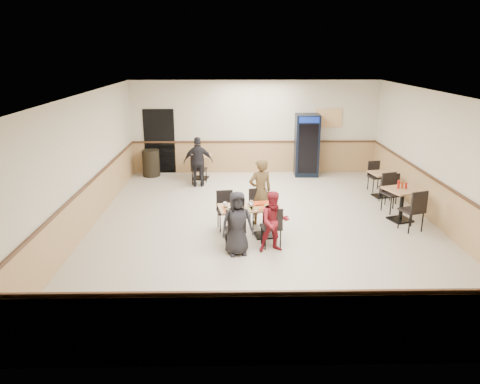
{
  "coord_description": "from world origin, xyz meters",
  "views": [
    {
      "loc": [
        -0.75,
        -10.11,
        3.9
      ],
      "look_at": [
        -0.57,
        -0.5,
        0.98
      ],
      "focal_mm": 35.0,
      "sensor_mm": 36.0,
      "label": 1
    }
  ],
  "objects_px": {
    "main_table": "(250,217)",
    "back_table": "(200,163)",
    "diner_man_opposite": "(260,191)",
    "diner_woman_left": "(237,223)",
    "side_table_far": "(382,181)",
    "lone_diner": "(198,162)",
    "trash_bin": "(151,163)",
    "pepsi_cooler": "(307,145)",
    "diner_woman_right": "(274,222)",
    "side_table_near": "(402,200)"
  },
  "relations": [
    {
      "from": "diner_man_opposite",
      "to": "side_table_far",
      "type": "xyz_separation_m",
      "value": [
        3.49,
        2.01,
        -0.32
      ]
    },
    {
      "from": "back_table",
      "to": "diner_man_opposite",
      "type": "bearing_deg",
      "value": -67.72
    },
    {
      "from": "main_table",
      "to": "back_table",
      "type": "distance_m",
      "value": 5.05
    },
    {
      "from": "side_table_far",
      "to": "side_table_near",
      "type": "bearing_deg",
      "value": -93.82
    },
    {
      "from": "pepsi_cooler",
      "to": "side_table_far",
      "type": "bearing_deg",
      "value": -51.72
    },
    {
      "from": "pepsi_cooler",
      "to": "trash_bin",
      "type": "xyz_separation_m",
      "value": [
        -5.0,
        -0.04,
        -0.56
      ]
    },
    {
      "from": "main_table",
      "to": "pepsi_cooler",
      "type": "height_order",
      "value": "pepsi_cooler"
    },
    {
      "from": "trash_bin",
      "to": "side_table_near",
      "type": "bearing_deg",
      "value": -32.69
    },
    {
      "from": "side_table_near",
      "to": "trash_bin",
      "type": "distance_m",
      "value": 7.85
    },
    {
      "from": "lone_diner",
      "to": "pepsi_cooler",
      "type": "distance_m",
      "value": 3.62
    },
    {
      "from": "side_table_near",
      "to": "back_table",
      "type": "distance_m",
      "value": 6.34
    },
    {
      "from": "main_table",
      "to": "diner_woman_left",
      "type": "relative_size",
      "value": 1.09
    },
    {
      "from": "main_table",
      "to": "back_table",
      "type": "relative_size",
      "value": 1.7
    },
    {
      "from": "main_table",
      "to": "pepsi_cooler",
      "type": "distance_m",
      "value": 5.66
    },
    {
      "from": "diner_woman_right",
      "to": "lone_diner",
      "type": "distance_m",
      "value": 5.08
    },
    {
      "from": "lone_diner",
      "to": "diner_man_opposite",
      "type": "bearing_deg",
      "value": 116.17
    },
    {
      "from": "side_table_near",
      "to": "pepsi_cooler",
      "type": "bearing_deg",
      "value": 110.61
    },
    {
      "from": "back_table",
      "to": "diner_woman_left",
      "type": "bearing_deg",
      "value": -79.28
    },
    {
      "from": "diner_man_opposite",
      "to": "side_table_near",
      "type": "bearing_deg",
      "value": 162.37
    },
    {
      "from": "side_table_far",
      "to": "diner_woman_right",
      "type": "bearing_deg",
      "value": -132.52
    },
    {
      "from": "diner_man_opposite",
      "to": "main_table",
      "type": "bearing_deg",
      "value": 52.49
    },
    {
      "from": "main_table",
      "to": "diner_man_opposite",
      "type": "xyz_separation_m",
      "value": [
        0.28,
        0.86,
        0.31
      ]
    },
    {
      "from": "lone_diner",
      "to": "back_table",
      "type": "relative_size",
      "value": 1.79
    },
    {
      "from": "side_table_far",
      "to": "lone_diner",
      "type": "bearing_deg",
      "value": 167.54
    },
    {
      "from": "diner_woman_left",
      "to": "side_table_near",
      "type": "bearing_deg",
      "value": 12.74
    },
    {
      "from": "side_table_near",
      "to": "diner_woman_right",
      "type": "bearing_deg",
      "value": -151.77
    },
    {
      "from": "diner_woman_right",
      "to": "trash_bin",
      "type": "bearing_deg",
      "value": 110.43
    },
    {
      "from": "diner_man_opposite",
      "to": "side_table_far",
      "type": "height_order",
      "value": "diner_man_opposite"
    },
    {
      "from": "diner_woman_right",
      "to": "back_table",
      "type": "relative_size",
      "value": 1.51
    },
    {
      "from": "lone_diner",
      "to": "trash_bin",
      "type": "bearing_deg",
      "value": -38.36
    },
    {
      "from": "main_table",
      "to": "diner_man_opposite",
      "type": "relative_size",
      "value": 0.9
    },
    {
      "from": "side_table_far",
      "to": "back_table",
      "type": "distance_m",
      "value": 5.5
    },
    {
      "from": "diner_woman_left",
      "to": "back_table",
      "type": "xyz_separation_m",
      "value": [
        -1.08,
        5.73,
        -0.14
      ]
    },
    {
      "from": "side_table_far",
      "to": "back_table",
      "type": "bearing_deg",
      "value": 158.76
    },
    {
      "from": "main_table",
      "to": "diner_woman_left",
      "type": "distance_m",
      "value": 0.92
    },
    {
      "from": "diner_man_opposite",
      "to": "side_table_near",
      "type": "xyz_separation_m",
      "value": [
        3.36,
        0.11,
        -0.26
      ]
    },
    {
      "from": "trash_bin",
      "to": "diner_woman_left",
      "type": "bearing_deg",
      "value": -66.12
    },
    {
      "from": "diner_woman_right",
      "to": "pepsi_cooler",
      "type": "height_order",
      "value": "pepsi_cooler"
    },
    {
      "from": "diner_woman_left",
      "to": "diner_woman_right",
      "type": "xyz_separation_m",
      "value": [
        0.74,
        0.13,
        -0.02
      ]
    },
    {
      "from": "diner_woman_left",
      "to": "diner_woman_right",
      "type": "bearing_deg",
      "value": -2.4
    },
    {
      "from": "lone_diner",
      "to": "side_table_near",
      "type": "xyz_separation_m",
      "value": [
        5.0,
        -3.03,
        -0.22
      ]
    },
    {
      "from": "lone_diner",
      "to": "back_table",
      "type": "xyz_separation_m",
      "value": [
        -0.0,
        0.86,
        -0.24
      ]
    },
    {
      "from": "diner_man_opposite",
      "to": "back_table",
      "type": "height_order",
      "value": "diner_man_opposite"
    },
    {
      "from": "diner_woman_left",
      "to": "trash_bin",
      "type": "xyz_separation_m",
      "value": [
        -2.69,
        6.08,
        -0.22
      ]
    },
    {
      "from": "lone_diner",
      "to": "side_table_far",
      "type": "distance_m",
      "value": 5.26
    },
    {
      "from": "main_table",
      "to": "trash_bin",
      "type": "height_order",
      "value": "trash_bin"
    },
    {
      "from": "main_table",
      "to": "trash_bin",
      "type": "bearing_deg",
      "value": 109.67
    },
    {
      "from": "trash_bin",
      "to": "diner_man_opposite",
      "type": "bearing_deg",
      "value": -53.3
    },
    {
      "from": "diner_woman_left",
      "to": "back_table",
      "type": "height_order",
      "value": "diner_woman_left"
    },
    {
      "from": "lone_diner",
      "to": "back_table",
      "type": "distance_m",
      "value": 0.89
    }
  ]
}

